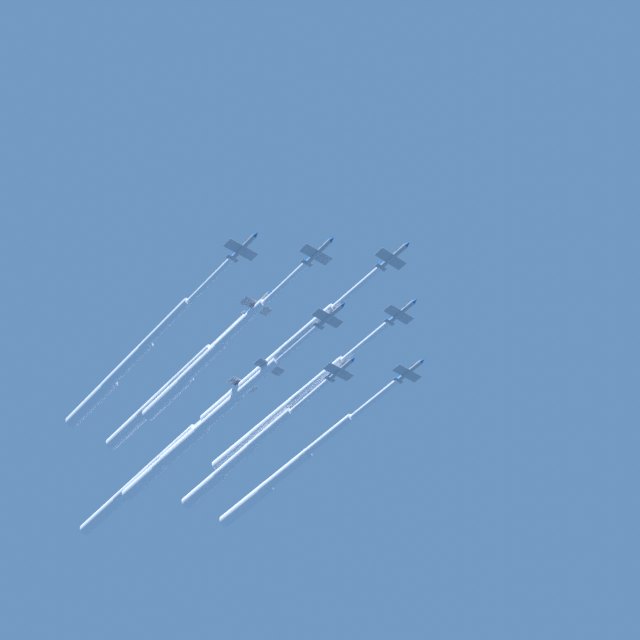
# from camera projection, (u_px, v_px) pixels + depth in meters

# --- Properties ---
(jet_lead) EXTENTS (67.26, 38.92, 4.20)m
(jet_lead) POSITION_uv_depth(u_px,v_px,m) (265.00, 368.00, 249.26)
(jet_lead) COLOR #9EA3AD
(jet_port_inner) EXTENTS (68.95, 39.63, 4.18)m
(jet_port_inner) POSITION_uv_depth(u_px,v_px,m) (275.00, 417.00, 261.27)
(jet_port_inner) COLOR #9EA3AD
(jet_starboard_inner) EXTENTS (66.35, 36.88, 4.25)m
(jet_starboard_inner) POSITION_uv_depth(u_px,v_px,m) (202.00, 363.00, 248.70)
(jet_starboard_inner) COLOR #9EA3AD
(jet_port_mid) EXTENTS (64.03, 36.82, 4.21)m
(jet_port_mid) POSITION_uv_depth(u_px,v_px,m) (218.00, 414.00, 256.72)
(jet_port_mid) COLOR #9EA3AD
(jet_starboard_mid) EXTENTS (72.44, 40.59, 4.15)m
(jet_starboard_mid) POSITION_uv_depth(u_px,v_px,m) (283.00, 473.00, 271.36)
(jet_starboard_mid) COLOR #9EA3AD
(jet_port_outer) EXTENTS (70.92, 39.07, 4.20)m
(jet_port_outer) POSITION_uv_depth(u_px,v_px,m) (125.00, 367.00, 249.88)
(jet_port_outer) COLOR #9EA3AD
(jet_starboard_outer) EXTENTS (63.63, 35.29, 4.10)m
(jet_starboard_outer) POSITION_uv_depth(u_px,v_px,m) (236.00, 460.00, 267.33)
(jet_starboard_outer) COLOR #9EA3AD
(jet_trail_port) EXTENTS (61.77, 34.71, 4.23)m
(jet_trail_port) POSITION_uv_depth(u_px,v_px,m) (158.00, 399.00, 258.19)
(jet_trail_port) COLOR #9EA3AD
(jet_trail_starboard) EXTENTS (61.97, 34.82, 4.12)m
(jet_trail_starboard) POSITION_uv_depth(u_px,v_px,m) (173.00, 453.00, 266.65)
(jet_trail_starboard) COLOR #9EA3AD
(jet_tail_end) EXTENTS (72.67, 39.81, 4.21)m
(jet_tail_end) POSITION_uv_depth(u_px,v_px,m) (136.00, 483.00, 277.03)
(jet_tail_end) COLOR #9EA3AD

